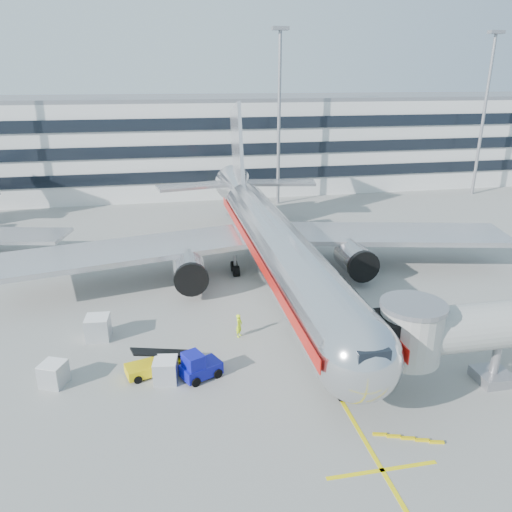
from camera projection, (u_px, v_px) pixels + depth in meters
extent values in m
plane|color=gray|center=(304.00, 337.00, 38.42)|extent=(180.00, 180.00, 0.00)
cube|color=yellow|center=(275.00, 287.00, 47.63)|extent=(0.25, 70.00, 0.01)
cube|color=yellow|center=(382.00, 470.00, 25.51)|extent=(6.00, 0.25, 0.01)
cylinder|color=silver|center=(281.00, 252.00, 44.35)|extent=(5.00, 36.00, 5.00)
sphere|color=silver|center=(358.00, 358.00, 27.76)|extent=(5.00, 5.00, 5.00)
cone|color=silver|center=(239.00, 190.00, 65.35)|extent=(5.00, 10.00, 5.00)
cube|color=black|center=(370.00, 354.00, 25.99)|extent=(1.80, 1.20, 0.90)
cube|color=#B7B7BC|center=(389.00, 234.00, 52.07)|extent=(24.95, 12.07, 0.50)
cube|color=#B7B7BC|center=(134.00, 250.00, 47.32)|extent=(24.95, 12.07, 0.50)
cylinder|color=#99999E|center=(355.00, 259.00, 48.34)|extent=(3.00, 4.20, 3.00)
cylinder|color=#99999E|center=(190.00, 271.00, 45.42)|extent=(3.00, 4.20, 3.00)
cylinder|color=black|center=(363.00, 267.00, 46.50)|extent=(3.10, 0.50, 3.10)
cylinder|color=black|center=(191.00, 280.00, 43.58)|extent=(3.10, 0.50, 3.10)
cube|color=#B7B7BC|center=(238.00, 156.00, 64.30)|extent=(0.45, 9.39, 13.72)
cube|color=#B7B7BC|center=(278.00, 183.00, 67.07)|extent=(10.41, 4.94, 0.35)
cube|color=#B7B7BC|center=(196.00, 186.00, 65.06)|extent=(10.41, 4.94, 0.35)
cylinder|color=gray|center=(342.00, 388.00, 30.73)|extent=(0.24, 0.24, 1.80)
cylinder|color=black|center=(341.00, 394.00, 30.89)|extent=(0.35, 0.90, 0.90)
cylinder|color=gray|center=(296.00, 260.00, 51.56)|extent=(0.30, 0.30, 2.00)
cylinder|color=gray|center=(235.00, 264.00, 50.39)|extent=(0.30, 0.30, 2.00)
cube|color=#BA130D|center=(308.00, 247.00, 44.71)|extent=(0.06, 38.00, 0.90)
cube|color=#BA130D|center=(253.00, 251.00, 43.79)|extent=(0.06, 38.00, 0.90)
cylinder|color=#A8A8A3|center=(502.00, 324.00, 31.52)|extent=(13.00, 3.00, 3.00)
cylinder|color=#A8A8A3|center=(410.00, 334.00, 30.37)|extent=(3.80, 3.80, 3.40)
cylinder|color=gray|center=(414.00, 306.00, 29.72)|extent=(4.00, 4.00, 0.30)
cube|color=black|center=(390.00, 336.00, 30.14)|extent=(1.40, 2.60, 2.60)
cylinder|color=gray|center=(496.00, 360.00, 32.41)|extent=(0.56, 0.56, 3.20)
cube|color=gray|center=(492.00, 376.00, 32.84)|extent=(2.20, 2.20, 0.70)
cylinder|color=black|center=(480.00, 378.00, 32.68)|extent=(0.35, 0.70, 0.70)
cylinder|color=black|center=(505.00, 375.00, 33.01)|extent=(0.35, 0.70, 0.70)
cube|color=silver|center=(214.00, 143.00, 89.31)|extent=(150.00, 24.00, 15.00)
cube|color=black|center=(223.00, 175.00, 79.36)|extent=(150.00, 0.30, 1.80)
cube|color=black|center=(223.00, 150.00, 77.99)|extent=(150.00, 0.30, 1.80)
cube|color=black|center=(222.00, 124.00, 76.62)|extent=(150.00, 0.30, 1.80)
cube|color=gray|center=(213.00, 98.00, 86.64)|extent=(150.00, 24.00, 0.60)
cylinder|color=gray|center=(279.00, 121.00, 74.32)|extent=(0.50, 0.50, 25.00)
cube|color=gray|center=(280.00, 28.00, 69.97)|extent=(2.40, 1.20, 0.50)
cylinder|color=gray|center=(483.00, 118.00, 80.53)|extent=(0.50, 0.50, 25.00)
cube|color=gray|center=(496.00, 32.00, 76.19)|extent=(2.40, 1.20, 0.50)
cube|color=#DBBB09|center=(157.00, 366.00, 33.75)|extent=(4.39, 2.55, 0.66)
cube|color=black|center=(156.00, 355.00, 33.47)|extent=(4.46, 2.15, 1.44)
cylinder|color=black|center=(133.00, 369.00, 33.75)|extent=(0.61, 0.40, 0.56)
cylinder|color=black|center=(138.00, 379.00, 32.65)|extent=(0.61, 0.40, 0.56)
cylinder|color=black|center=(176.00, 359.00, 35.02)|extent=(0.61, 0.40, 0.56)
cylinder|color=black|center=(182.00, 368.00, 33.92)|extent=(0.61, 0.40, 0.56)
cube|color=#0D1090|center=(201.00, 369.00, 33.19)|extent=(2.98, 2.44, 0.84)
cube|color=#0D1090|center=(193.00, 361.00, 32.59)|extent=(1.60, 1.73, 1.02)
cube|color=black|center=(193.00, 357.00, 32.48)|extent=(1.43, 1.52, 0.09)
cylinder|color=black|center=(185.00, 372.00, 33.35)|extent=(0.71, 0.53, 0.65)
cylinder|color=black|center=(196.00, 382.00, 32.29)|extent=(0.71, 0.53, 0.65)
cylinder|color=black|center=(207.00, 364.00, 34.27)|extent=(0.71, 0.53, 0.65)
cylinder|color=black|center=(218.00, 373.00, 33.22)|extent=(0.71, 0.53, 0.65)
cube|color=silver|center=(54.00, 374.00, 32.34)|extent=(1.94, 1.94, 1.52)
cube|color=white|center=(52.00, 364.00, 32.07)|extent=(1.94, 1.94, 0.06)
cube|color=silver|center=(98.00, 328.00, 37.98)|extent=(1.85, 1.85, 1.79)
cube|color=white|center=(97.00, 317.00, 37.66)|extent=(1.85, 1.85, 0.07)
cube|color=silver|center=(166.00, 371.00, 32.71)|extent=(1.72, 1.72, 1.56)
cube|color=white|center=(165.00, 360.00, 32.43)|extent=(1.72, 1.72, 0.06)
imported|color=#D5FF1A|center=(239.00, 325.00, 38.28)|extent=(0.74, 0.81, 1.86)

